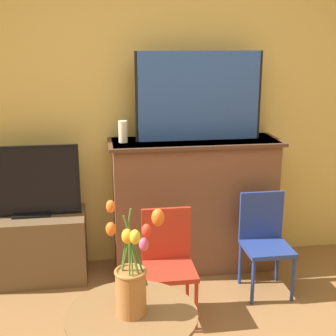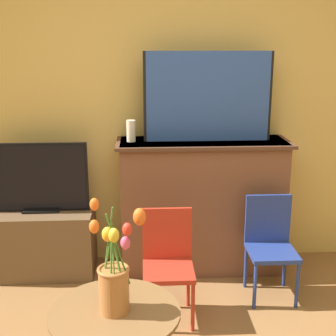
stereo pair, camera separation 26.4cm
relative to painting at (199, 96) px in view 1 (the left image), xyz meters
The scene contains 9 objects.
wall_back 0.36m from the painting, 141.59° to the left, with size 8.00×0.06×2.70m.
fireplace_mantel 0.82m from the painting, 168.58° to the right, with size 1.28×0.43×1.02m.
painting is the anchor object (origin of this frame).
mantel_candle 0.61m from the painting, behind, with size 0.07×0.07×0.16m.
tv_stand 1.65m from the painting, behind, with size 0.75×0.40×0.50m.
tv_monitor 1.37m from the painting, behind, with size 0.71×0.12×0.52m.
chair_red 1.19m from the painting, 116.71° to the right, with size 0.32×0.32×0.70m.
chair_blue 1.11m from the painting, 47.10° to the right, with size 0.32×0.32×0.70m.
vase_tulips 1.68m from the painting, 113.16° to the right, with size 0.25×0.21×0.54m.
Camera 1 is at (-0.46, -1.42, 1.73)m, focal length 50.00 mm.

